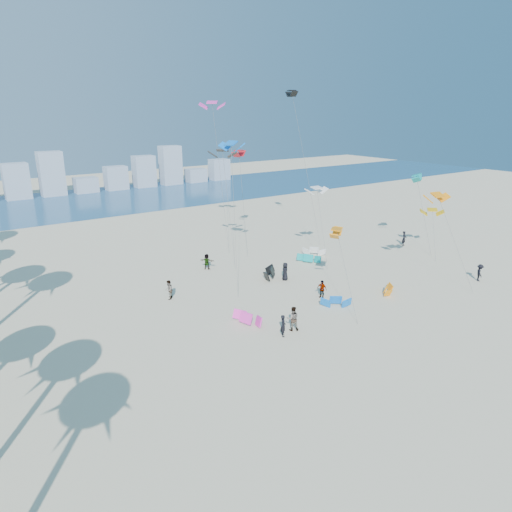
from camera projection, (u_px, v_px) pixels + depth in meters
ground at (379, 417)px, 25.30m from camera, size 220.00×220.00×0.00m
ocean at (59, 205)px, 81.52m from camera, size 220.00×220.00×0.00m
kitesurfer_near at (283, 326)px, 34.05m from camera, size 0.64×0.73×1.68m
kitesurfer_mid at (293, 319)px, 34.94m from camera, size 1.16×1.08×1.91m
kitesurfers_far at (307, 270)px, 45.80m from camera, size 31.69×19.62×1.80m
grounded_kites at (302, 279)px, 44.56m from camera, size 18.77×14.90×0.97m
flying_kites at (310, 160)px, 48.74m from camera, size 27.30×28.80×18.45m
distant_skyline at (38, 181)px, 87.75m from camera, size 85.00×3.00×8.40m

